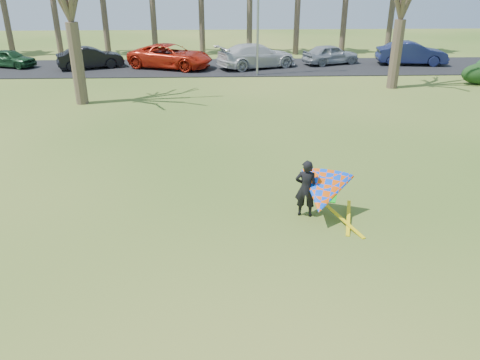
{
  "coord_description": "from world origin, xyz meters",
  "views": [
    {
      "loc": [
        -0.5,
        -10.15,
        6.53
      ],
      "look_at": [
        0.0,
        2.0,
        1.1
      ],
      "focal_mm": 35.0,
      "sensor_mm": 36.0,
      "label": 1
    }
  ],
  "objects_px": {
    "car_1": "(90,58)",
    "car_2": "(171,56)",
    "car_3": "(257,56)",
    "kite_flyer": "(321,192)",
    "car_5": "(412,53)",
    "car_4": "(331,54)",
    "streetlight": "(261,6)",
    "car_0": "(10,58)"
  },
  "relations": [
    {
      "from": "car_0",
      "to": "car_3",
      "type": "distance_m",
      "value": 18.14
    },
    {
      "from": "car_4",
      "to": "car_0",
      "type": "bearing_deg",
      "value": 70.72
    },
    {
      "from": "streetlight",
      "to": "car_4",
      "type": "xyz_separation_m",
      "value": [
        5.72,
        3.82,
        -3.67
      ]
    },
    {
      "from": "kite_flyer",
      "to": "car_3",
      "type": "bearing_deg",
      "value": 90.3
    },
    {
      "from": "car_2",
      "to": "car_5",
      "type": "distance_m",
      "value": 18.06
    },
    {
      "from": "streetlight",
      "to": "car_5",
      "type": "distance_m",
      "value": 12.74
    },
    {
      "from": "car_3",
      "to": "car_5",
      "type": "height_order",
      "value": "car_3"
    },
    {
      "from": "streetlight",
      "to": "car_0",
      "type": "relative_size",
      "value": 2.13
    },
    {
      "from": "car_2",
      "to": "car_1",
      "type": "bearing_deg",
      "value": 109.9
    },
    {
      "from": "car_3",
      "to": "kite_flyer",
      "type": "bearing_deg",
      "value": 157.95
    },
    {
      "from": "car_0",
      "to": "car_5",
      "type": "relative_size",
      "value": 0.74
    },
    {
      "from": "car_0",
      "to": "car_5",
      "type": "bearing_deg",
      "value": -71.19
    },
    {
      "from": "car_1",
      "to": "car_3",
      "type": "bearing_deg",
      "value": -113.24
    },
    {
      "from": "car_4",
      "to": "car_5",
      "type": "height_order",
      "value": "car_5"
    },
    {
      "from": "car_1",
      "to": "car_0",
      "type": "bearing_deg",
      "value": 61.46
    },
    {
      "from": "car_4",
      "to": "kite_flyer",
      "type": "bearing_deg",
      "value": 146.99
    },
    {
      "from": "car_1",
      "to": "car_2",
      "type": "xyz_separation_m",
      "value": [
        5.83,
        -0.12,
        0.09
      ]
    },
    {
      "from": "car_3",
      "to": "car_4",
      "type": "relative_size",
      "value": 1.36
    },
    {
      "from": "car_1",
      "to": "car_5",
      "type": "relative_size",
      "value": 0.9
    },
    {
      "from": "car_5",
      "to": "kite_flyer",
      "type": "height_order",
      "value": "kite_flyer"
    },
    {
      "from": "car_4",
      "to": "car_5",
      "type": "relative_size",
      "value": 0.85
    },
    {
      "from": "car_2",
      "to": "car_5",
      "type": "height_order",
      "value": "car_2"
    },
    {
      "from": "car_3",
      "to": "car_2",
      "type": "bearing_deg",
      "value": 66.63
    },
    {
      "from": "car_2",
      "to": "car_3",
      "type": "relative_size",
      "value": 1.04
    },
    {
      "from": "car_0",
      "to": "car_4",
      "type": "bearing_deg",
      "value": -70.13
    },
    {
      "from": "car_0",
      "to": "car_4",
      "type": "relative_size",
      "value": 0.87
    },
    {
      "from": "car_3",
      "to": "car_5",
      "type": "relative_size",
      "value": 1.15
    },
    {
      "from": "car_0",
      "to": "car_2",
      "type": "xyz_separation_m",
      "value": [
        11.83,
        -0.79,
        0.21
      ]
    },
    {
      "from": "streetlight",
      "to": "car_2",
      "type": "distance_m",
      "value": 7.72
    },
    {
      "from": "streetlight",
      "to": "kite_flyer",
      "type": "bearing_deg",
      "value": -89.65
    },
    {
      "from": "car_1",
      "to": "car_5",
      "type": "distance_m",
      "value": 23.89
    },
    {
      "from": "car_0",
      "to": "car_1",
      "type": "bearing_deg",
      "value": -77.2
    },
    {
      "from": "car_0",
      "to": "kite_flyer",
      "type": "bearing_deg",
      "value": -123.47
    },
    {
      "from": "streetlight",
      "to": "car_1",
      "type": "height_order",
      "value": "streetlight"
    },
    {
      "from": "car_0",
      "to": "car_2",
      "type": "bearing_deg",
      "value": -74.63
    },
    {
      "from": "car_0",
      "to": "car_1",
      "type": "xyz_separation_m",
      "value": [
        6.0,
        -0.67,
        0.12
      ]
    },
    {
      "from": "car_5",
      "to": "car_2",
      "type": "bearing_deg",
      "value": 98.73
    },
    {
      "from": "car_4",
      "to": "car_2",
      "type": "bearing_deg",
      "value": 75.14
    },
    {
      "from": "streetlight",
      "to": "car_1",
      "type": "bearing_deg",
      "value": 166.69
    },
    {
      "from": "streetlight",
      "to": "car_1",
      "type": "distance_m",
      "value": 12.97
    },
    {
      "from": "streetlight",
      "to": "car_4",
      "type": "relative_size",
      "value": 1.85
    },
    {
      "from": "car_1",
      "to": "streetlight",
      "type": "bearing_deg",
      "value": -125.48
    }
  ]
}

